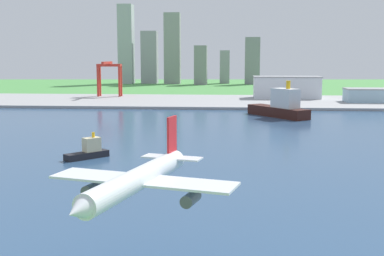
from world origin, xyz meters
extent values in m
plane|color=#4A9046|center=(0.00, 300.00, 0.00)|extent=(2400.00, 2400.00, 0.00)
cube|color=#2D4C70|center=(0.00, 240.00, 0.07)|extent=(840.00, 360.00, 0.15)
cube|color=#999A9B|center=(0.00, 490.00, 1.25)|extent=(840.00, 140.00, 2.50)
cylinder|color=silver|center=(-8.35, 78.99, 22.61)|extent=(15.18, 40.63, 4.65)
cone|color=silver|center=(-14.18, 57.49, 22.61)|extent=(5.60, 6.09, 4.42)
cube|color=silver|center=(-7.81, 80.96, 21.91)|extent=(40.42, 19.00, 0.50)
cube|color=red|center=(-3.54, 96.72, 27.72)|extent=(1.77, 4.86, 11.16)
cube|color=silver|center=(-3.54, 96.72, 23.54)|extent=(14.88, 8.05, 0.36)
cylinder|color=#4C4F54|center=(2.52, 76.88, 19.35)|extent=(3.97, 6.19, 2.56)
cylinder|color=#4C4F54|center=(-18.79, 82.67, 19.35)|extent=(3.97, 6.19, 2.56)
cube|color=black|center=(-56.19, 204.94, 1.67)|extent=(18.53, 19.25, 3.04)
cube|color=beige|center=(-54.31, 206.94, 6.41)|extent=(8.64, 8.78, 6.44)
cylinder|color=yellow|center=(-53.59, 207.71, 10.85)|extent=(1.35, 1.35, 2.43)
cube|color=#381914|center=(46.01, 374.60, 3.94)|extent=(45.34, 55.03, 7.58)
cube|color=silver|center=(50.90, 367.91, 15.08)|extent=(21.62, 23.68, 14.70)
cylinder|color=yellow|center=(52.61, 365.57, 25.46)|extent=(3.28, 3.28, 6.07)
cube|color=#B72D23|center=(-136.05, 525.13, 18.86)|extent=(2.20, 2.20, 32.71)
cube|color=#B72D23|center=(-112.22, 525.13, 18.86)|extent=(2.20, 2.20, 32.71)
cube|color=#B72D23|center=(-136.05, 533.13, 18.86)|extent=(2.20, 2.20, 32.71)
cube|color=#B72D23|center=(-112.22, 533.13, 18.86)|extent=(2.20, 2.20, 32.71)
cube|color=#B72D23|center=(-124.13, 529.13, 36.61)|extent=(26.23, 10.00, 2.80)
cube|color=#B72D23|center=(-124.13, 519.46, 39.41)|extent=(2.60, 38.69, 2.60)
cube|color=silver|center=(68.00, 521.52, 13.40)|extent=(68.77, 30.11, 21.79)
cube|color=gray|center=(68.00, 521.52, 24.89)|extent=(70.15, 30.71, 1.20)
cube|color=#99BCD1|center=(140.52, 480.98, 8.57)|extent=(40.22, 25.99, 12.13)
cube|color=gray|center=(140.52, 480.98, 15.23)|extent=(41.02, 26.51, 1.20)
cube|color=#9FA5A9|center=(-167.36, 826.55, 65.46)|extent=(23.99, 25.49, 130.93)
cube|color=#93929B|center=(-128.89, 831.67, 43.81)|extent=(26.58, 21.44, 87.61)
cube|color=gray|center=(-89.25, 824.23, 58.37)|extent=(26.46, 18.53, 116.73)
cube|color=gray|center=(-40.78, 805.97, 31.51)|extent=(20.14, 27.41, 63.01)
cube|color=#95999C|center=(-2.30, 844.22, 27.80)|extent=(16.42, 14.59, 55.61)
cube|color=gray|center=(43.32, 823.88, 38.37)|extent=(24.14, 16.31, 76.74)
camera|label=1|loc=(10.40, -19.53, 47.45)|focal=47.29mm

